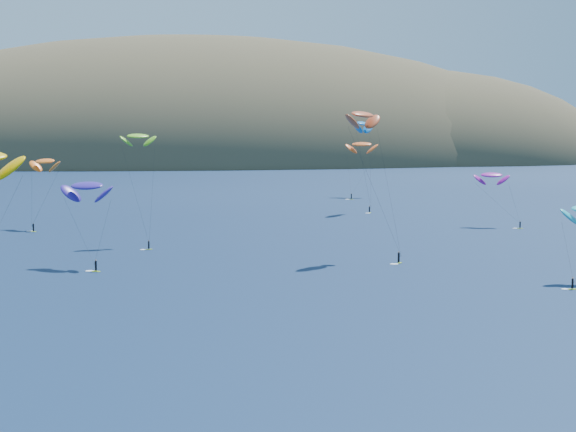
{
  "coord_description": "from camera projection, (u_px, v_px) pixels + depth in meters",
  "views": [
    {
      "loc": [
        -25.96,
        -46.37,
        22.66
      ],
      "look_at": [
        -3.01,
        80.0,
        9.0
      ],
      "focal_mm": 50.0,
      "sensor_mm": 36.0,
      "label": 1
    }
  ],
  "objects": [
    {
      "name": "kitesurfer_1",
      "position": [
        45.0,
        161.0,
        186.59
      ],
      "size": [
        9.0,
        11.93,
        17.97
      ],
      "rotation": [
        0.0,
        0.0,
        -0.65
      ],
      "color": "#BAEE1A",
      "rests_on": "ground"
    },
    {
      "name": "kitesurfer_6",
      "position": [
        492.0,
        175.0,
        190.69
      ],
      "size": [
        9.56,
        9.83,
        14.42
      ],
      "rotation": [
        0.0,
        0.0,
        -0.39
      ],
      "color": "#BAEE1A",
      "rests_on": "ground"
    },
    {
      "name": "kitesurfer_9",
      "position": [
        363.0,
        115.0,
        140.65
      ],
      "size": [
        9.97,
        11.44,
        27.85
      ],
      "rotation": [
        0.0,
        0.0,
        0.64
      ],
      "color": "#BAEE1A",
      "rests_on": "ground"
    },
    {
      "name": "kitesurfer_10",
      "position": [
        87.0,
        186.0,
        134.11
      ],
      "size": [
        10.01,
        10.96,
        16.07
      ],
      "rotation": [
        0.0,
        0.0,
        -0.49
      ],
      "color": "#BAEE1A",
      "rests_on": "ground"
    },
    {
      "name": "kitesurfer_3",
      "position": [
        138.0,
        136.0,
        159.12
      ],
      "size": [
        7.26,
        10.85,
        23.54
      ],
      "rotation": [
        0.0,
        0.0,
        0.2
      ],
      "color": "#BAEE1A",
      "rests_on": "ground"
    },
    {
      "name": "kitesurfer_11",
      "position": [
        362.0,
        144.0,
        275.93
      ],
      "size": [
        13.12,
        16.08,
        21.04
      ],
      "rotation": [
        0.0,
        0.0,
        -0.41
      ],
      "color": "#BAEE1A",
      "rests_on": "ground"
    },
    {
      "name": "island",
      "position": [
        230.0,
        175.0,
        610.72
      ],
      "size": [
        730.0,
        300.0,
        210.0
      ],
      "color": "#3D3526",
      "rests_on": "ground"
    },
    {
      "name": "kitesurfer_4",
      "position": [
        363.0,
        124.0,
        221.94
      ],
      "size": [
        8.86,
        9.37,
        27.16
      ],
      "rotation": [
        0.0,
        0.0,
        0.86
      ],
      "color": "#BAEE1A",
      "rests_on": "ground"
    }
  ]
}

